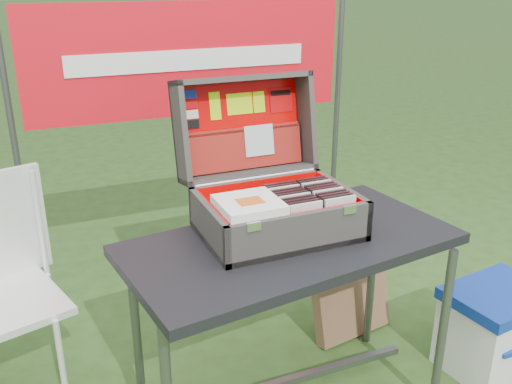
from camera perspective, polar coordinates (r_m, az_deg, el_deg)
name	(u,v)px	position (r m, az deg, el deg)	size (l,w,h in m)	color
table	(289,327)	(2.33, 3.30, -13.31)	(1.23, 0.62, 0.77)	black
table_top	(291,244)	(2.14, 3.50, -5.22)	(1.23, 0.62, 0.04)	black
table_leg_fr	(443,333)	(2.44, 18.15, -13.22)	(0.04, 0.04, 0.73)	#59595B
table_leg_bl	(136,329)	(2.39, -11.89, -13.30)	(0.04, 0.04, 0.73)	#59595B
table_leg_br	(372,275)	(2.77, 11.49, -8.16)	(0.04, 0.04, 0.73)	#59595B
table_brace	(287,381)	(2.49, 3.16, -18.36)	(1.08, 0.03, 0.03)	#59595B
suitcase	(272,161)	(2.14, 1.57, 3.15)	(0.57, 0.57, 0.54)	#3D3C38
suitcase_base_bottom	(277,230)	(2.18, 2.16, -3.77)	(0.57, 0.41, 0.02)	#3D3C38
suitcase_base_wall_front	(301,234)	(2.00, 4.54, -4.21)	(0.57, 0.02, 0.15)	#3D3C38
suitcase_base_wall_back	(258,196)	(2.32, 0.16, -0.44)	(0.57, 0.02, 0.15)	#3D3C38
suitcase_base_wall_left	(208,226)	(2.06, -4.77, -3.37)	(0.02, 0.41, 0.15)	#3D3C38
suitcase_base_wall_right	(341,203)	(2.28, 8.48, -1.09)	(0.02, 0.41, 0.15)	#3D3C38
suitcase_liner_floor	(278,226)	(2.17, 2.17, -3.43)	(0.53, 0.36, 0.01)	#ED0B00
suitcase_latch_left	(254,227)	(1.89, -0.22, -3.47)	(0.05, 0.01, 0.03)	silver
suitcase_latch_right	(350,210)	(2.05, 9.33, -1.74)	(0.05, 0.01, 0.03)	silver
suitcase_hinge	(256,178)	(2.30, 0.05, 1.43)	(0.02, 0.02, 0.52)	silver
suitcase_lid_back	(240,126)	(2.41, -1.64, 6.63)	(0.57, 0.41, 0.02)	#3D3C38
suitcase_lid_rim_far	(242,78)	(2.34, -1.46, 11.29)	(0.57, 0.02, 0.15)	#3D3C38
suitcase_lid_rim_near	(249,173)	(2.37, -0.69, 1.92)	(0.57, 0.02, 0.15)	#3D3C38
suitcase_lid_rim_left	(180,133)	(2.26, -7.58, 5.83)	(0.02, 0.41, 0.15)	#3D3C38
suitcase_lid_rim_right	(305,120)	(2.46, 4.94, 7.19)	(0.02, 0.41, 0.15)	#3D3C38
suitcase_lid_liner	(241,126)	(2.39, -1.52, 6.62)	(0.52, 0.36, 0.01)	#ED0B00
suitcase_liner_wall_front	(299,230)	(2.00, 4.37, -3.76)	(0.53, 0.01, 0.13)	#ED0B00
suitcase_liner_wall_back	(259,195)	(2.30, 0.30, -0.30)	(0.53, 0.01, 0.13)	#ED0B00
suitcase_liner_wall_left	(212,222)	(2.06, -4.41, -3.03)	(0.01, 0.36, 0.13)	#ED0B00
suitcase_liner_wall_right	(338,201)	(2.26, 8.18, -0.88)	(0.01, 0.36, 0.13)	#ED0B00
suitcase_lid_pocket	(244,149)	(2.38, -1.16, 4.32)	(0.51, 0.16, 0.03)	maroon
suitcase_pocket_edge	(243,129)	(2.37, -1.27, 6.27)	(0.50, 0.02, 0.02)	maroon
suitcase_pocket_cd	(259,140)	(2.39, 0.31, 5.19)	(0.13, 0.13, 0.01)	silver
lid_sticker_cc_a	(189,94)	(2.32, -6.67, 9.68)	(0.06, 0.03, 0.00)	#1933B2
lid_sticker_cc_b	(190,104)	(2.32, -6.57, 8.70)	(0.06, 0.03, 0.00)	red
lid_sticker_cc_c	(191,114)	(2.32, -6.47, 7.71)	(0.06, 0.03, 0.00)	white
lid_sticker_cc_d	(192,124)	(2.32, -6.37, 6.73)	(0.06, 0.03, 0.00)	black
lid_card_neon_tall	(215,106)	(2.35, -4.12, 8.58)	(0.05, 0.11, 0.00)	#C5F80B
lid_card_neon_main	(240,104)	(2.38, -1.65, 8.81)	(0.11, 0.09, 0.00)	#C5F80B
lid_card_neon_small	(259,102)	(2.42, 0.29, 8.99)	(0.05, 0.09, 0.00)	#C5F80B
lid_sticker_band	(281,100)	(2.46, 2.51, 9.18)	(0.10, 0.10, 0.00)	red
lid_sticker_band_bar	(280,93)	(2.46, 2.46, 9.88)	(0.09, 0.02, 0.00)	black
cd_left_0	(306,222)	(2.03, 4.99, -3.02)	(0.13, 0.01, 0.15)	silver
cd_left_1	(303,220)	(2.05, 4.70, -2.78)	(0.13, 0.01, 0.15)	black
cd_left_2	(300,217)	(2.07, 4.41, -2.55)	(0.13, 0.01, 0.15)	black
cd_left_3	(297,215)	(2.08, 4.13, -2.32)	(0.13, 0.01, 0.15)	black
cd_left_4	(294,213)	(2.10, 3.85, -2.09)	(0.13, 0.01, 0.15)	silver
cd_left_5	(292,211)	(2.12, 3.58, -1.87)	(0.13, 0.01, 0.15)	black
cd_left_6	(289,208)	(2.14, 3.31, -1.66)	(0.13, 0.01, 0.15)	black
cd_left_7	(286,206)	(2.16, 3.05, -1.44)	(0.13, 0.01, 0.15)	black
cd_left_8	(284,204)	(2.18, 2.79, -1.23)	(0.13, 0.01, 0.15)	silver
cd_left_9	(281,202)	(2.20, 2.54, -1.03)	(0.13, 0.01, 0.15)	black
cd_left_10	(279,200)	(2.22, 2.29, -0.82)	(0.13, 0.01, 0.15)	black
cd_right_0	(339,216)	(2.09, 8.34, -2.39)	(0.13, 0.01, 0.15)	silver
cd_right_1	(336,214)	(2.11, 8.03, -2.16)	(0.13, 0.01, 0.15)	black
cd_right_2	(333,211)	(2.13, 7.72, -1.95)	(0.13, 0.01, 0.15)	black
cd_right_3	(330,209)	(2.15, 7.42, -1.73)	(0.13, 0.01, 0.15)	black
cd_right_4	(327,207)	(2.16, 7.12, -1.52)	(0.13, 0.01, 0.15)	silver
cd_right_5	(324,205)	(2.18, 6.83, -1.31)	(0.13, 0.01, 0.15)	black
cd_right_6	(321,203)	(2.20, 6.54, -1.10)	(0.13, 0.01, 0.15)	black
cd_right_7	(318,201)	(2.22, 6.26, -0.90)	(0.13, 0.01, 0.15)	black
cd_right_8	(316,199)	(2.24, 5.98, -0.70)	(0.13, 0.01, 0.15)	silver
cd_right_9	(313,197)	(2.26, 5.71, -0.50)	(0.13, 0.01, 0.15)	black
cd_right_10	(310,195)	(2.27, 5.44, -0.31)	(0.13, 0.01, 0.15)	black
songbook_0	(249,208)	(2.00, -0.70, -1.57)	(0.21, 0.21, 0.01)	white
songbook_1	(249,206)	(2.00, -0.70, -1.44)	(0.21, 0.21, 0.01)	white
songbook_2	(249,205)	(2.00, -0.70, -1.31)	(0.21, 0.21, 0.01)	white
songbook_3	(249,204)	(2.00, -0.70, -1.18)	(0.21, 0.21, 0.01)	white
songbook_4	(249,202)	(2.00, -0.70, -1.04)	(0.21, 0.21, 0.01)	white
songbook_5	(249,201)	(1.99, -0.70, -0.91)	(0.21, 0.21, 0.01)	white
songbook_graphic	(250,201)	(1.98, -0.59, -0.90)	(0.09, 0.07, 0.00)	#D85919
cooler	(494,329)	(2.86, 22.71, -12.49)	(0.45, 0.34, 0.39)	white
cooler_body	(493,334)	(2.87, 22.63, -12.94)	(0.43, 0.32, 0.34)	white
cooler_lid	(500,296)	(2.77, 23.21, -9.54)	(0.45, 0.34, 0.05)	navy
chair	(1,309)	(2.46, -24.15, -10.59)	(0.44, 0.48, 0.97)	silver
chair_seat	(0,306)	(2.45, -24.19, -10.37)	(0.44, 0.44, 0.03)	silver
chair_leg_fr	(64,375)	(2.43, -18.69, -16.95)	(0.02, 0.02, 0.49)	silver
chair_leg_br	(55,324)	(2.74, -19.46, -12.32)	(0.02, 0.02, 0.49)	silver
chair_upright_right	(40,223)	(2.53, -20.81, -2.95)	(0.02, 0.02, 0.46)	silver
cardboard_box	(350,292)	(2.90, 9.41, -9.83)	(0.42, 0.07, 0.45)	brown
banner_post_left	(18,168)	(2.87, -22.67, 2.26)	(0.03, 0.03, 1.70)	#59595B
banner_post_right	(336,130)	(3.32, 7.97, 6.12)	(0.03, 0.03, 1.70)	#59595B
banner	(191,59)	(2.88, -6.56, 13.03)	(1.60, 0.01, 0.55)	red
banner_text	(191,60)	(2.87, -6.49, 13.00)	(1.20, 0.00, 0.10)	white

